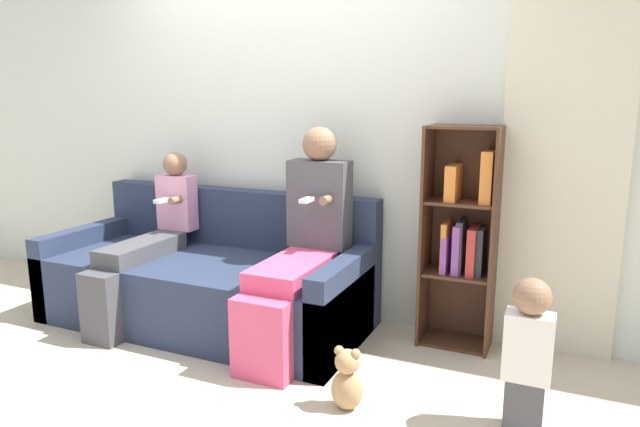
% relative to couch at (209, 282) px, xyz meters
% --- Properties ---
extents(ground_plane, '(14.00, 14.00, 0.00)m').
position_rel_couch_xyz_m(ground_plane, '(0.37, -0.57, -0.27)').
color(ground_plane, beige).
extents(back_wall, '(10.00, 0.06, 2.55)m').
position_rel_couch_xyz_m(back_wall, '(0.37, 0.51, 1.00)').
color(back_wall, silver).
rests_on(back_wall, ground_plane).
extents(curtain_panel, '(0.67, 0.04, 2.11)m').
position_rel_couch_xyz_m(curtain_panel, '(2.11, 0.46, 0.78)').
color(curtain_panel, beige).
rests_on(curtain_panel, ground_plane).
extents(couch, '(2.13, 0.94, 0.85)m').
position_rel_couch_xyz_m(couch, '(0.00, 0.00, 0.00)').
color(couch, '#28334C').
rests_on(couch, ground_plane).
extents(adult_seated, '(0.38, 0.92, 1.31)m').
position_rel_couch_xyz_m(adult_seated, '(0.73, -0.07, 0.39)').
color(adult_seated, '#DB4C75').
rests_on(adult_seated, ground_plane).
extents(child_seated, '(0.27, 0.92, 1.11)m').
position_rel_couch_xyz_m(child_seated, '(-0.39, -0.13, 0.28)').
color(child_seated, '#47474C').
rests_on(child_seated, ground_plane).
extents(toddler_standing, '(0.21, 0.16, 0.72)m').
position_rel_couch_xyz_m(toddler_standing, '(2.05, -0.50, 0.11)').
color(toddler_standing, '#47474C').
rests_on(toddler_standing, ground_plane).
extents(bookshelf, '(0.42, 0.30, 1.32)m').
position_rel_couch_xyz_m(bookshelf, '(1.59, 0.34, 0.41)').
color(bookshelf, '#4C2D1E').
rests_on(bookshelf, ground_plane).
extents(teddy_bear, '(0.16, 0.13, 0.32)m').
position_rel_couch_xyz_m(teddy_bear, '(1.25, -0.66, -0.13)').
color(teddy_bear, tan).
rests_on(teddy_bear, ground_plane).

